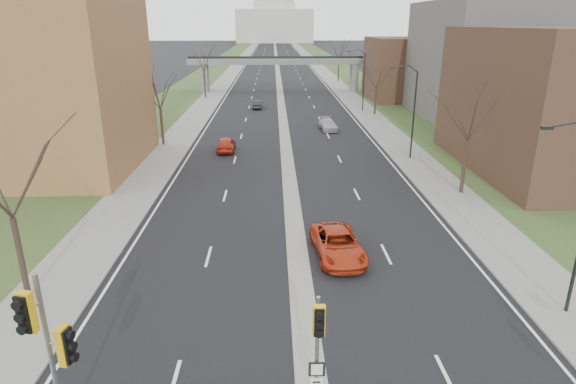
{
  "coord_description": "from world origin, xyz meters",
  "views": [
    {
      "loc": [
        -1.29,
        -12.23,
        12.37
      ],
      "look_at": [
        -0.57,
        11.37,
        4.02
      ],
      "focal_mm": 30.0,
      "sensor_mm": 36.0,
      "label": 1
    }
  ],
  "objects_px": {
    "car_right_near": "(338,244)",
    "signal_pole_left": "(48,339)",
    "car_left_far": "(257,105)",
    "car_right_mid": "(328,125)",
    "car_left_near": "(226,144)",
    "signal_pole_median": "(318,341)"
  },
  "relations": [
    {
      "from": "car_left_near",
      "to": "car_right_near",
      "type": "distance_m",
      "value": 25.02
    },
    {
      "from": "car_right_near",
      "to": "signal_pole_left",
      "type": "bearing_deg",
      "value": -134.97
    },
    {
      "from": "car_left_near",
      "to": "car_right_mid",
      "type": "height_order",
      "value": "car_left_near"
    },
    {
      "from": "car_right_near",
      "to": "car_right_mid",
      "type": "height_order",
      "value": "car_right_near"
    },
    {
      "from": "car_left_far",
      "to": "car_right_mid",
      "type": "xyz_separation_m",
      "value": [
        8.97,
        -15.62,
        0.04
      ]
    },
    {
      "from": "car_left_far",
      "to": "car_right_near",
      "type": "relative_size",
      "value": 0.69
    },
    {
      "from": "car_left_near",
      "to": "car_right_mid",
      "type": "relative_size",
      "value": 0.96
    },
    {
      "from": "signal_pole_left",
      "to": "signal_pole_median",
      "type": "bearing_deg",
      "value": 15.8
    },
    {
      "from": "signal_pole_left",
      "to": "car_right_near",
      "type": "distance_m",
      "value": 16.1
    },
    {
      "from": "signal_pole_median",
      "to": "car_right_mid",
      "type": "xyz_separation_m",
      "value": [
        5.29,
        45.25,
        -2.54
      ]
    },
    {
      "from": "car_left_far",
      "to": "car_right_mid",
      "type": "height_order",
      "value": "car_right_mid"
    },
    {
      "from": "car_left_near",
      "to": "car_right_near",
      "type": "relative_size",
      "value": 0.81
    },
    {
      "from": "signal_pole_left",
      "to": "car_right_mid",
      "type": "bearing_deg",
      "value": 87.22
    },
    {
      "from": "signal_pole_left",
      "to": "car_right_mid",
      "type": "distance_m",
      "value": 47.55
    },
    {
      "from": "car_left_near",
      "to": "signal_pole_median",
      "type": "bearing_deg",
      "value": 99.09
    },
    {
      "from": "car_left_far",
      "to": "car_right_near",
      "type": "bearing_deg",
      "value": 97.47
    },
    {
      "from": "signal_pole_left",
      "to": "car_right_near",
      "type": "relative_size",
      "value": 1.06
    },
    {
      "from": "signal_pole_left",
      "to": "signal_pole_median",
      "type": "xyz_separation_m",
      "value": [
        7.9,
        0.34,
        -0.52
      ]
    },
    {
      "from": "car_left_near",
      "to": "car_right_mid",
      "type": "xyz_separation_m",
      "value": [
        11.4,
        9.82,
        -0.08
      ]
    },
    {
      "from": "signal_pole_median",
      "to": "car_left_far",
      "type": "distance_m",
      "value": 61.04
    },
    {
      "from": "signal_pole_median",
      "to": "car_left_near",
      "type": "xyz_separation_m",
      "value": [
        -6.1,
        35.43,
        -2.46
      ]
    },
    {
      "from": "car_left_far",
      "to": "car_right_near",
      "type": "distance_m",
      "value": 49.39
    }
  ]
}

